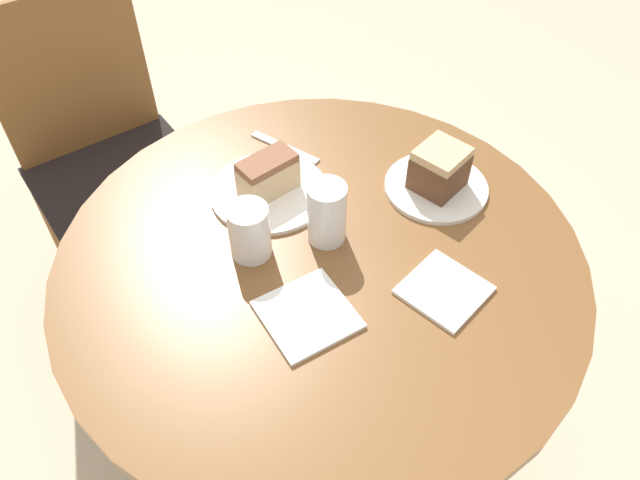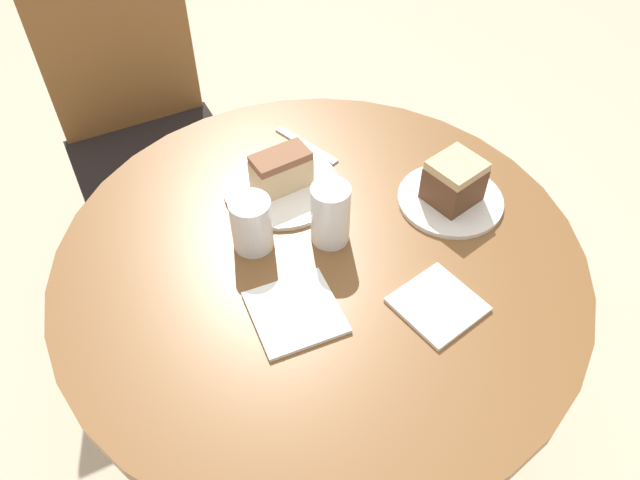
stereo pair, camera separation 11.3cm
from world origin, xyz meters
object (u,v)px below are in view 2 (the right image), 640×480
plate_far (450,200)px  cake_slice_near (281,170)px  cake_slice_far (454,181)px  glass_water (252,226)px  glass_lemonade (330,216)px  plate_near (282,187)px  chair (147,140)px

plate_far → cake_slice_near: bearing=140.9°
cake_slice_near → cake_slice_far: bearing=-39.1°
cake_slice_near → glass_water: bearing=-140.2°
plate_far → glass_lemonade: (-0.26, 0.05, 0.05)m
plate_near → cake_slice_far: size_ratio=2.26×
plate_near → glass_water: 0.17m
plate_near → glass_water: glass_water is taller
cake_slice_far → plate_near: bearing=140.9°
chair → plate_near: bearing=-76.6°
plate_near → cake_slice_near: (-0.00, 0.00, 0.05)m
plate_far → glass_water: (-0.39, 0.11, 0.04)m
plate_near → plate_far: same height
chair → plate_near: (0.09, -0.66, 0.28)m
plate_near → glass_water: bearing=-140.2°
chair → plate_near: chair is taller
plate_far → cake_slice_far: 0.05m
plate_near → plate_far: (0.27, -0.22, 0.00)m
chair → cake_slice_near: (0.09, -0.66, 0.33)m
chair → glass_water: size_ratio=8.52×
glass_water → plate_far: bearing=-16.4°
plate_far → cake_slice_far: cake_slice_far is taller
plate_near → cake_slice_near: 0.05m
glass_lemonade → chair: bearing=96.6°
plate_near → cake_slice_far: (0.27, -0.22, 0.05)m
cake_slice_near → glass_water: glass_water is taller
plate_far → cake_slice_far: (0.00, 0.00, 0.05)m
glass_lemonade → glass_water: bearing=153.8°
glass_lemonade → glass_water: glass_lemonade is taller
cake_slice_far → glass_lemonade: (-0.26, 0.05, 0.00)m
cake_slice_near → plate_far: bearing=-39.1°
chair → plate_near: 0.72m
cake_slice_near → cake_slice_far: size_ratio=1.12×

